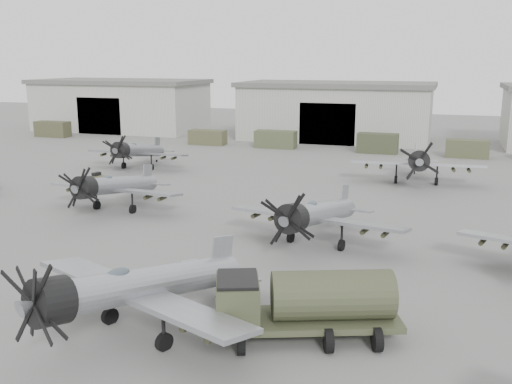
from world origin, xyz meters
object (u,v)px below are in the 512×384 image
fuel_tanker (305,300)px  tug_trailer (112,182)px  aircraft_near_1 (131,288)px  aircraft_mid_2 (315,215)px  aircraft_far_1 (417,161)px  aircraft_mid_1 (112,186)px  aircraft_far_0 (136,151)px

fuel_tanker → tug_trailer: size_ratio=1.32×
fuel_tanker → tug_trailer: (-25.17, 24.06, -1.30)m
aircraft_near_1 → aircraft_mid_2: aircraft_near_1 is taller
aircraft_mid_2 → aircraft_far_1: bearing=87.0°
fuel_tanker → aircraft_near_1: bearing=176.6°
aircraft_mid_1 → fuel_tanker: bearing=-35.6°
aircraft_near_1 → fuel_tanker: 7.62m
fuel_tanker → aircraft_far_0: bearing=108.5°
aircraft_near_1 → aircraft_far_1: bearing=96.7°
aircraft_mid_2 → tug_trailer: bearing=163.3°
aircraft_far_0 → aircraft_mid_2: bearing=-41.0°
aircraft_near_1 → aircraft_mid_1: 22.36m
aircraft_near_1 → aircraft_far_0: (-20.21, 35.15, -0.21)m
aircraft_mid_2 → aircraft_far_1: (5.17, 22.01, 0.15)m
aircraft_mid_1 → fuel_tanker: (19.88, -16.07, -0.33)m
aircraft_mid_2 → aircraft_far_0: bearing=151.2°
aircraft_far_0 → fuel_tanker: (27.43, -32.79, -0.33)m
aircraft_mid_1 → aircraft_far_0: aircraft_far_0 is taller
fuel_tanker → aircraft_mid_1: bearing=119.6°
aircraft_near_1 → aircraft_mid_2: size_ratio=1.04×
aircraft_near_1 → aircraft_far_1: size_ratio=0.97×
aircraft_mid_1 → aircraft_far_1: 29.20m
aircraft_mid_2 → tug_trailer: size_ratio=1.89×
aircraft_far_0 → tug_trailer: (2.27, -8.73, -1.63)m
aircraft_mid_2 → aircraft_far_0: aircraft_mid_2 is taller
fuel_tanker → tug_trailer: fuel_tanker is taller
tug_trailer → aircraft_mid_1: bearing=-45.8°
aircraft_far_1 → fuel_tanker: bearing=-99.5°
aircraft_mid_1 → aircraft_far_1: aircraft_far_1 is taller
aircraft_near_1 → tug_trailer: bearing=146.1°
aircraft_far_0 → fuel_tanker: 42.75m
aircraft_mid_1 → aircraft_far_0: bearing=117.7°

